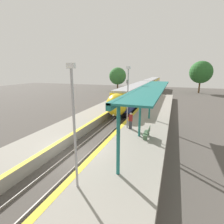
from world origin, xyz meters
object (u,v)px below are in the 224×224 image
platform_bench (147,133)px  person_waiting (131,120)px  railway_signal (127,89)px  train (145,88)px  lamppost_mid (128,94)px  lamppost_near (74,122)px

platform_bench → person_waiting: person_waiting is taller
railway_signal → person_waiting: bearing=-74.0°
train → platform_bench: size_ratio=30.38×
railway_signal → lamppost_mid: 18.88m
platform_bench → lamppost_mid: lamppost_mid is taller
train → lamppost_mid: lamppost_mid is taller
train → person_waiting: bearing=-83.7°
railway_signal → lamppost_near: 28.36m
platform_bench → person_waiting: 2.66m
railway_signal → lamppost_near: size_ratio=0.76×
lamppost_near → lamppost_mid: (0.00, 9.72, 0.00)m
train → lamppost_near: (2.51, -35.74, 2.07)m
person_waiting → lamppost_near: (-0.40, -9.47, 2.55)m
lamppost_near → lamppost_mid: same height
person_waiting → lamppost_near: bearing=-92.4°
person_waiting → railway_signal: (-5.27, 18.42, 1.05)m
platform_bench → railway_signal: bearing=109.6°
lamppost_near → lamppost_mid: bearing=90.0°
train → railway_signal: size_ratio=10.28×
train → railway_signal: 8.21m
person_waiting → lamppost_mid: 2.60m
train → lamppost_near: lamppost_near is taller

